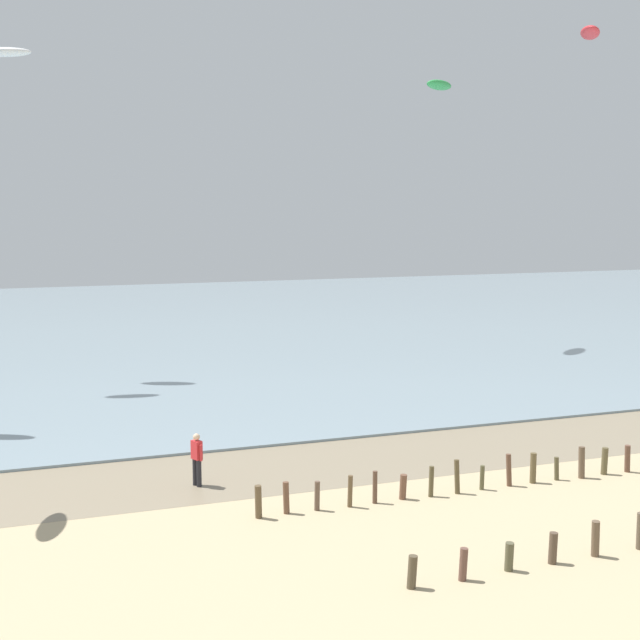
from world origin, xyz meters
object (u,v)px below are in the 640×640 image
kite_aloft_0 (590,33)px  kite_aloft_2 (4,52)px  kite_aloft_1 (439,85)px  person_by_waterline (197,458)px

kite_aloft_0 → kite_aloft_2: kite_aloft_0 is taller
kite_aloft_1 → person_by_waterline: bearing=9.6°
kite_aloft_1 → kite_aloft_2: bearing=-36.0°
kite_aloft_0 → kite_aloft_1: size_ratio=1.11×
person_by_waterline → kite_aloft_0: kite_aloft_0 is taller
kite_aloft_0 → kite_aloft_1: 9.17m
person_by_waterline → kite_aloft_2: kite_aloft_2 is taller
kite_aloft_2 → kite_aloft_0: bearing=15.3°
kite_aloft_1 → kite_aloft_0: bearing=107.5°
kite_aloft_2 → kite_aloft_1: bearing=24.5°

